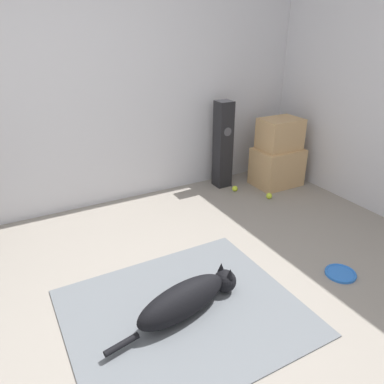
% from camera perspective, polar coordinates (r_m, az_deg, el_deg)
% --- Properties ---
extents(ground_plane, '(12.00, 12.00, 0.00)m').
position_cam_1_polar(ground_plane, '(2.52, -3.16, -21.21)').
color(ground_plane, gray).
extents(wall_back, '(8.00, 0.06, 2.55)m').
position_cam_1_polar(wall_back, '(3.80, -18.10, 15.49)').
color(wall_back, silver).
rests_on(wall_back, ground_plane).
extents(area_rug, '(1.54, 1.33, 0.01)m').
position_cam_1_polar(area_rug, '(2.67, -1.19, -17.83)').
color(area_rug, slate).
rests_on(area_rug, ground_plane).
extents(dog, '(1.04, 0.34, 0.25)m').
position_cam_1_polar(dog, '(2.58, -0.69, -15.94)').
color(dog, black).
rests_on(dog, area_rug).
extents(frisbee, '(0.24, 0.24, 0.03)m').
position_cam_1_polar(frisbee, '(3.20, 21.70, -11.44)').
color(frisbee, blue).
rests_on(frisbee, ground_plane).
extents(cardboard_box_lower, '(0.54, 0.40, 0.44)m').
position_cam_1_polar(cardboard_box_lower, '(4.57, 12.80, 3.76)').
color(cardboard_box_lower, tan).
rests_on(cardboard_box_lower, ground_plane).
extents(cardboard_box_upper, '(0.46, 0.34, 0.35)m').
position_cam_1_polar(cardboard_box_upper, '(4.48, 13.26, 8.62)').
color(cardboard_box_upper, tan).
rests_on(cardboard_box_upper, cardboard_box_lower).
extents(floor_speaker, '(0.18, 0.18, 1.01)m').
position_cam_1_polar(floor_speaker, '(4.35, 4.72, 7.17)').
color(floor_speaker, black).
rests_on(floor_speaker, ground_plane).
extents(tennis_ball_by_boxes, '(0.07, 0.07, 0.07)m').
position_cam_1_polar(tennis_ball_by_boxes, '(4.24, 11.67, -0.59)').
color(tennis_ball_by_boxes, '#C6E033').
rests_on(tennis_ball_by_boxes, ground_plane).
extents(tennis_ball_near_speaker, '(0.07, 0.07, 0.07)m').
position_cam_1_polar(tennis_ball_near_speaker, '(4.36, 6.55, 0.52)').
color(tennis_ball_near_speaker, '#C6E033').
rests_on(tennis_ball_near_speaker, ground_plane).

